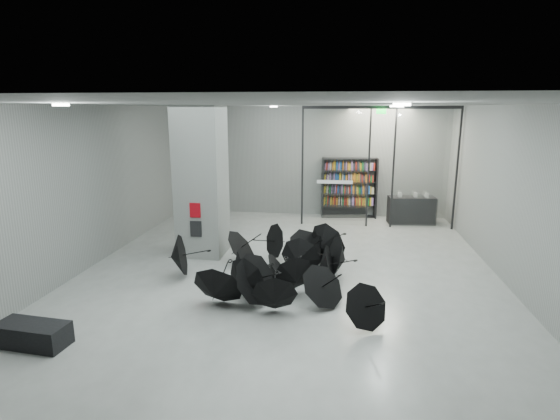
# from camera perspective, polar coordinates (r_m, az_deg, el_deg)

# --- Properties ---
(room) EXTENTS (14.00, 14.02, 4.01)m
(room) POSITION_cam_1_polar(r_m,az_deg,el_deg) (9.44, 0.53, 6.47)
(room) COLOR gray
(room) RESTS_ON ground
(column) EXTENTS (1.20, 1.20, 4.00)m
(column) POSITION_cam_1_polar(r_m,az_deg,el_deg) (12.05, -10.10, 3.64)
(column) COLOR slate
(column) RESTS_ON ground
(fire_cabinet) EXTENTS (0.28, 0.04, 0.38)m
(fire_cabinet) POSITION_cam_1_polar(r_m,az_deg,el_deg) (11.59, -10.91, -0.03)
(fire_cabinet) COLOR #A50A07
(fire_cabinet) RESTS_ON column
(info_panel) EXTENTS (0.30, 0.03, 0.42)m
(info_panel) POSITION_cam_1_polar(r_m,az_deg,el_deg) (11.72, -10.81, -2.41)
(info_panel) COLOR black
(info_panel) RESTS_ON column
(exit_sign) EXTENTS (0.30, 0.06, 0.15)m
(exit_sign) POSITION_cam_1_polar(r_m,az_deg,el_deg) (14.64, 12.94, 12.30)
(exit_sign) COLOR #0CE533
(exit_sign) RESTS_ON room
(glass_partition) EXTENTS (5.06, 0.08, 4.00)m
(glass_partition) POSITION_cam_1_polar(r_m,az_deg,el_deg) (14.94, 12.53, 6.02)
(glass_partition) COLOR silver
(glass_partition) RESTS_ON ground
(bench) EXTENTS (1.26, 0.62, 0.39)m
(bench) POSITION_cam_1_polar(r_m,az_deg,el_deg) (8.79, -29.36, -13.82)
(bench) COLOR black
(bench) RESTS_ON ground
(bookshelf) EXTENTS (2.02, 0.67, 2.18)m
(bookshelf) POSITION_cam_1_polar(r_m,az_deg,el_deg) (16.29, 8.90, 2.86)
(bookshelf) COLOR black
(bookshelf) RESTS_ON ground
(shop_counter) EXTENTS (1.63, 0.78, 0.94)m
(shop_counter) POSITION_cam_1_polar(r_m,az_deg,el_deg) (15.96, 16.60, -0.02)
(shop_counter) COLOR black
(shop_counter) RESTS_ON ground
(umbrella_cluster) EXTENTS (5.37, 4.71, 1.32)m
(umbrella_cluster) POSITION_cam_1_polar(r_m,az_deg,el_deg) (10.05, -0.05, -8.06)
(umbrella_cluster) COLOR black
(umbrella_cluster) RESTS_ON ground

